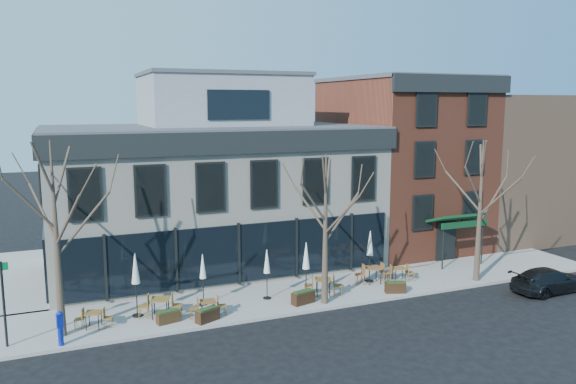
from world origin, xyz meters
name	(u,v)px	position (x,y,z in m)	size (l,w,h in m)	color
ground	(239,289)	(0.00, 0.00, 0.00)	(120.00, 120.00, 0.00)	black
sidewalk_front	(314,292)	(3.25, -2.15, 0.07)	(33.50, 4.70, 0.15)	gray
sidewalk_side	(5,280)	(-11.25, 6.00, 0.07)	(4.50, 12.00, 0.15)	gray
corner_building	(213,185)	(0.07, 5.07, 4.72)	(18.39, 10.39, 11.10)	silver
red_brick_building	(401,161)	(13.00, 4.98, 5.64)	(8.20, 11.78, 11.18)	brown
bg_building	(505,163)	(23.00, 6.00, 5.00)	(12.00, 12.00, 10.00)	#8C664C
tree_corner	(57,237)	(-8.49, -3.20, 4.25)	(3.93, 3.98, 7.92)	#382B21
tree_mid	(326,227)	(3.01, -3.90, 3.79)	(3.50, 3.55, 7.04)	#382B21
tree_right	(480,209)	(12.01, -3.90, 4.02)	(3.72, 3.77, 7.48)	#382B21
sign_pole	(3,299)	(-10.50, -3.50, 2.07)	(0.50, 0.10, 3.40)	black
parked_sedan	(549,280)	(14.39, -6.49, 0.62)	(1.74, 4.27, 1.24)	black
call_box	(60,327)	(-8.57, -4.20, 0.90)	(0.28, 0.28, 1.42)	#0C21A2
cafe_set_0	(94,318)	(-7.26, -2.85, 0.58)	(1.63, 0.85, 0.84)	brown
cafe_set_1	(160,305)	(-4.46, -2.70, 0.68)	(2.00, 1.05, 1.03)	brown
cafe_set_2	(208,307)	(-2.51, -3.45, 0.60)	(1.70, 0.74, 0.88)	brown
cafe_set_3	(323,285)	(3.42, -2.89, 0.67)	(1.94, 1.18, 1.01)	brown
cafe_set_4	(373,273)	(6.65, -2.20, 0.69)	(2.03, 0.91, 1.04)	brown
cafe_set_5	(399,273)	(8.11, -2.43, 0.60)	(1.72, 0.88, 0.88)	brown
umbrella_0	(136,272)	(-5.41, -2.23, 2.18)	(0.46, 0.46, 2.87)	black
umbrella_1	(203,269)	(-2.33, -1.91, 1.86)	(0.39, 0.39, 2.42)	black
umbrella_2	(267,264)	(0.69, -2.31, 1.88)	(0.39, 0.39, 2.45)	black
umbrella_3	(306,259)	(2.50, -2.87, 2.08)	(0.44, 0.44, 2.74)	black
umbrella_4	(370,246)	(6.60, -1.93, 2.09)	(0.44, 0.44, 2.75)	black
planter_0	(168,317)	(-4.28, -3.50, 0.42)	(1.03, 0.58, 0.54)	#332211
planter_1	(207,315)	(-2.68, -3.99, 0.44)	(1.14, 0.82, 0.59)	black
planter_2	(303,297)	(2.03, -3.59, 0.46)	(1.19, 0.71, 0.63)	black
planter_3	(395,287)	(6.90, -3.94, 0.43)	(1.09, 0.72, 0.57)	black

